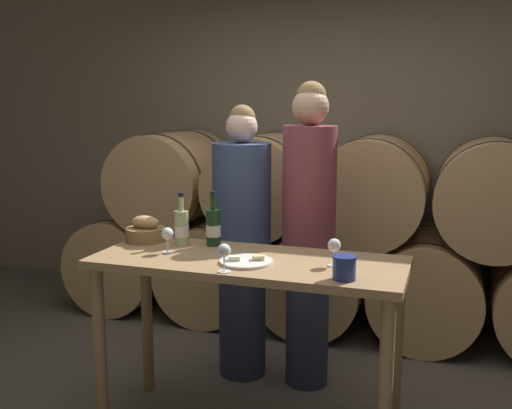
{
  "coord_description": "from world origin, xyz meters",
  "views": [
    {
      "loc": [
        0.94,
        -2.7,
        1.7
      ],
      "look_at": [
        0.0,
        0.12,
        1.18
      ],
      "focal_mm": 42.0,
      "sensor_mm": 36.0,
      "label": 1
    }
  ],
  "objects": [
    {
      "name": "wine_glass_far_left",
      "position": [
        -0.43,
        -0.03,
        1.02
      ],
      "size": [
        0.06,
        0.06,
        0.13
      ],
      "color": "white",
      "rests_on": "tasting_table"
    },
    {
      "name": "wine_glass_center",
      "position": [
        0.43,
        0.0,
        1.02
      ],
      "size": [
        0.06,
        0.06,
        0.13
      ],
      "color": "white",
      "rests_on": "tasting_table"
    },
    {
      "name": "blue_crock",
      "position": [
        0.51,
        -0.2,
        0.99
      ],
      "size": [
        0.11,
        0.11,
        0.11
      ],
      "color": "navy",
      "rests_on": "tasting_table"
    },
    {
      "name": "wine_glass_left",
      "position": [
        -0.03,
        -0.26,
        1.02
      ],
      "size": [
        0.06,
        0.06,
        0.13
      ],
      "color": "white",
      "rests_on": "tasting_table"
    },
    {
      "name": "barrel_stack",
      "position": [
        -0.0,
        1.6,
        0.68
      ],
      "size": [
        3.97,
        0.91,
        1.45
      ],
      "color": "tan",
      "rests_on": "ground_plane"
    },
    {
      "name": "wine_bottle_white",
      "position": [
        -0.43,
        0.15,
        1.02
      ],
      "size": [
        0.08,
        0.08,
        0.29
      ],
      "color": "#ADBC7F",
      "rests_on": "tasting_table"
    },
    {
      "name": "bread_basket",
      "position": [
        -0.66,
        0.17,
        0.98
      ],
      "size": [
        0.22,
        0.22,
        0.14
      ],
      "color": "olive",
      "rests_on": "tasting_table"
    },
    {
      "name": "cheese_plate",
      "position": [
        0.02,
        -0.08,
        0.94
      ],
      "size": [
        0.26,
        0.26,
        0.04
      ],
      "color": "white",
      "rests_on": "tasting_table"
    },
    {
      "name": "person_left",
      "position": [
        -0.26,
        0.63,
        0.85
      ],
      "size": [
        0.35,
        0.35,
        1.67
      ],
      "color": "#2D334C",
      "rests_on": "ground_plane"
    },
    {
      "name": "tasting_table",
      "position": [
        0.0,
        0.0,
        0.78
      ],
      "size": [
        1.54,
        0.61,
        0.93
      ],
      "color": "#99754C",
      "rests_on": "ground_plane"
    },
    {
      "name": "stone_wall_back",
      "position": [
        0.0,
        2.18,
        1.6
      ],
      "size": [
        10.0,
        0.12,
        3.2
      ],
      "color": "gray",
      "rests_on": "ground_plane"
    },
    {
      "name": "person_right",
      "position": [
        0.15,
        0.63,
        0.94
      ],
      "size": [
        0.31,
        0.31,
        1.8
      ],
      "color": "#2D334C",
      "rests_on": "ground_plane"
    },
    {
      "name": "wine_bottle_red",
      "position": [
        -0.27,
        0.19,
        1.03
      ],
      "size": [
        0.08,
        0.08,
        0.29
      ],
      "color": "#193819",
      "rests_on": "tasting_table"
    }
  ]
}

